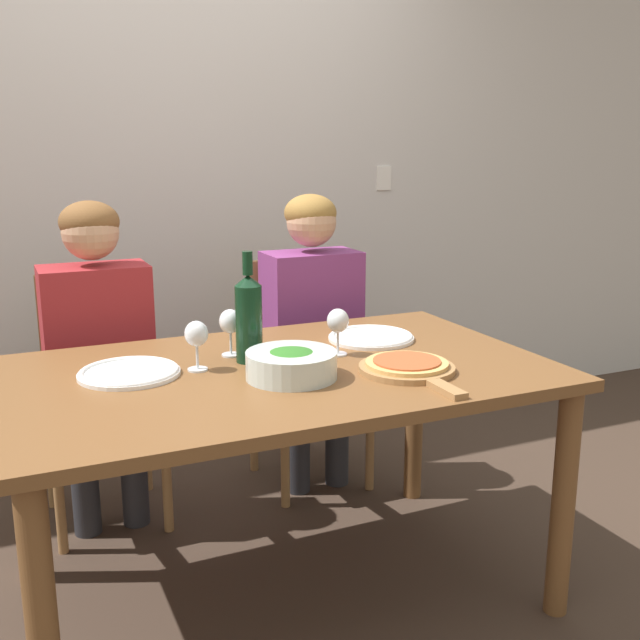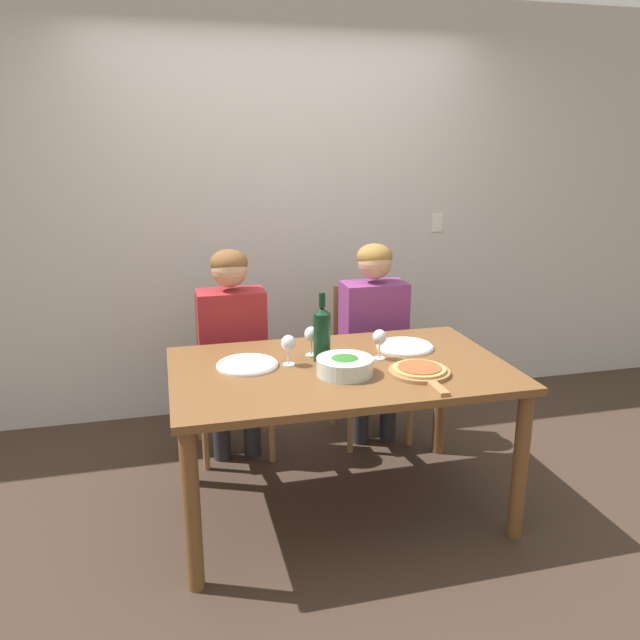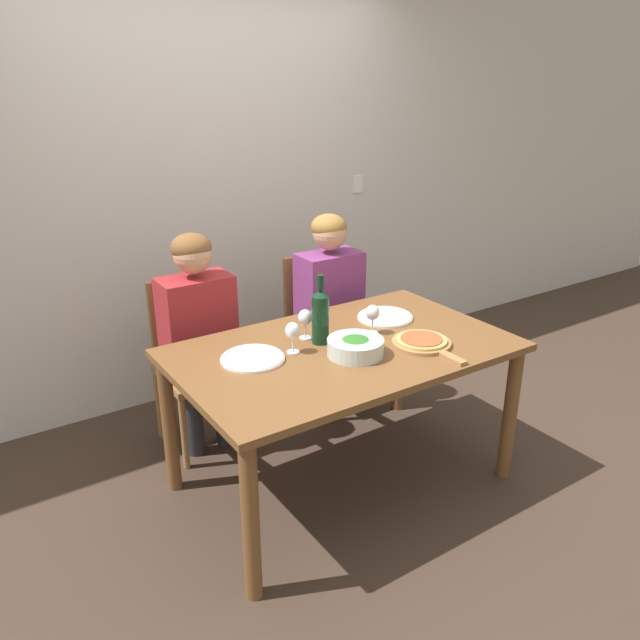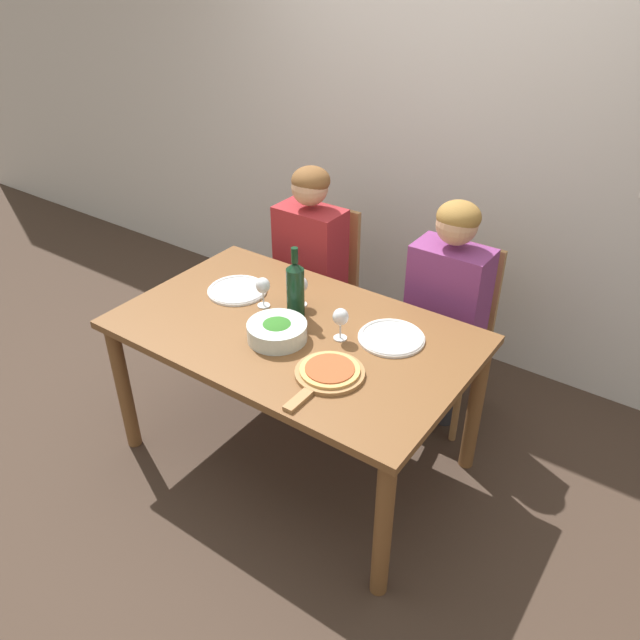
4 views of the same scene
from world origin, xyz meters
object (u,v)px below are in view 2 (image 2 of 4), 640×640
object	(u,v)px
pizza_on_board	(420,371)
dinner_plate_left	(247,365)
chair_left	(232,367)
wine_glass_right	(380,339)
broccoli_bowl	(345,366)
chair_right	(368,356)
dinner_plate_right	(405,346)
wine_glass_left	(288,344)
person_woman	(232,335)
wine_bottle	(322,333)
wine_glass_centre	(311,336)
person_man	(374,325)

from	to	relation	value
pizza_on_board	dinner_plate_left	bearing A→B (deg)	158.15
chair_left	wine_glass_right	world-z (taller)	chair_left
broccoli_bowl	dinner_plate_left	world-z (taller)	broccoli_bowl
chair_right	chair_left	bearing A→B (deg)	180.00
chair_left	chair_right	size ratio (longest dim) A/B	1.00
broccoli_bowl	dinner_plate_right	xyz separation A→B (m)	(0.41, 0.29, -0.03)
chair_left	wine_glass_left	world-z (taller)	chair_left
person_woman	wine_bottle	bearing A→B (deg)	-58.64
chair_left	broccoli_bowl	bearing A→B (deg)	-65.37
wine_glass_centre	person_woman	bearing A→B (deg)	122.68
wine_bottle	dinner_plate_left	xyz separation A→B (m)	(-0.37, 0.00, -0.13)
wine_glass_left	wine_glass_right	bearing A→B (deg)	-2.62
wine_glass_left	wine_glass_right	xyz separation A→B (m)	(0.45, -0.02, 0.00)
chair_left	broccoli_bowl	xyz separation A→B (m)	(0.43, -0.93, 0.30)
chair_right	wine_glass_right	xyz separation A→B (m)	(-0.20, -0.77, 0.37)
pizza_on_board	dinner_plate_right	bearing A→B (deg)	78.59
wine_bottle	wine_glass_right	size ratio (longest dim) A/B	2.27
chair_left	dinner_plate_left	distance (m)	0.77
chair_left	chair_right	distance (m)	0.85
person_man	wine_glass_right	size ratio (longest dim) A/B	8.13
chair_right	person_man	bearing A→B (deg)	-90.00
person_man	dinner_plate_right	world-z (taller)	person_man
person_man	pizza_on_board	world-z (taller)	person_man
dinner_plate_left	wine_bottle	bearing A→B (deg)	-0.65
person_woman	wine_glass_right	world-z (taller)	person_woman
dinner_plate_left	pizza_on_board	xyz separation A→B (m)	(0.76, -0.30, 0.01)
pizza_on_board	wine_glass_right	world-z (taller)	wine_glass_right
chair_left	broccoli_bowl	size ratio (longest dim) A/B	3.57
person_man	wine_bottle	world-z (taller)	person_man
person_woman	dinner_plate_right	bearing A→B (deg)	-32.46
person_woman	chair_left	bearing A→B (deg)	90.00
wine_bottle	chair_right	bearing A→B (deg)	56.30
chair_right	pizza_on_board	size ratio (longest dim) A/B	2.21
person_woman	person_man	xyz separation A→B (m)	(0.85, 0.00, 0.00)
chair_right	pizza_on_board	xyz separation A→B (m)	(-0.09, -1.02, 0.28)
wine_glass_left	wine_glass_centre	distance (m)	0.18
chair_right	wine_glass_left	xyz separation A→B (m)	(-0.65, -0.75, 0.37)
wine_glass_centre	wine_glass_left	bearing A→B (deg)	-141.49
person_woman	wine_bottle	xyz separation A→B (m)	(0.37, -0.61, 0.17)
wine_bottle	dinner_plate_left	bearing A→B (deg)	179.35
wine_bottle	pizza_on_board	bearing A→B (deg)	-37.53
broccoli_bowl	dinner_plate_right	world-z (taller)	broccoli_bowl
person_man	chair_right	bearing A→B (deg)	90.00
wine_bottle	chair_left	bearing A→B (deg)	117.21
broccoli_bowl	chair_left	bearing A→B (deg)	114.63
dinner_plate_right	dinner_plate_left	bearing A→B (deg)	-175.03
wine_glass_centre	wine_glass_right	bearing A→B (deg)	-22.67
person_man	person_woman	bearing A→B (deg)	180.00
broccoli_bowl	wine_glass_left	xyz separation A→B (m)	(-0.23, 0.18, 0.06)
broccoli_bowl	dinner_plate_right	bearing A→B (deg)	34.82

